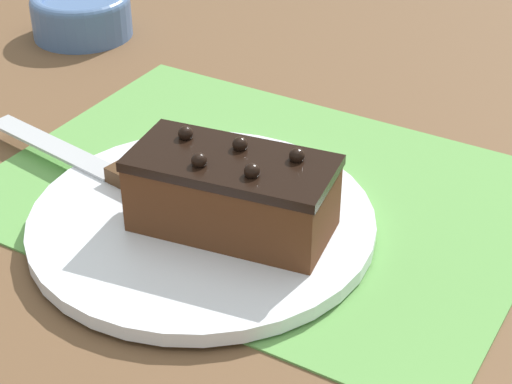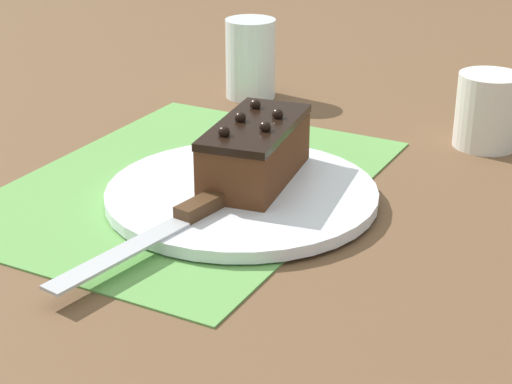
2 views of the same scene
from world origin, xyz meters
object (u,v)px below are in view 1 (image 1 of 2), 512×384
(cake_plate, at_px, (202,222))
(chocolate_cake, at_px, (232,193))
(serving_knife, at_px, (112,171))
(small_bowl, at_px, (81,13))

(cake_plate, bearing_deg, chocolate_cake, -0.04)
(serving_knife, distance_m, small_bowl, 0.36)
(serving_knife, height_order, small_bowl, small_bowl)
(small_bowl, bearing_deg, cake_plate, -37.64)
(cake_plate, height_order, chocolate_cake, chocolate_cake)
(chocolate_cake, xyz_separation_m, serving_knife, (-0.13, 0.01, -0.03))
(serving_knife, bearing_deg, cake_plate, -87.47)
(cake_plate, xyz_separation_m, small_bowl, (-0.35, 0.27, 0.02))
(cake_plate, bearing_deg, serving_knife, 173.79)
(cake_plate, distance_m, chocolate_cake, 0.05)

